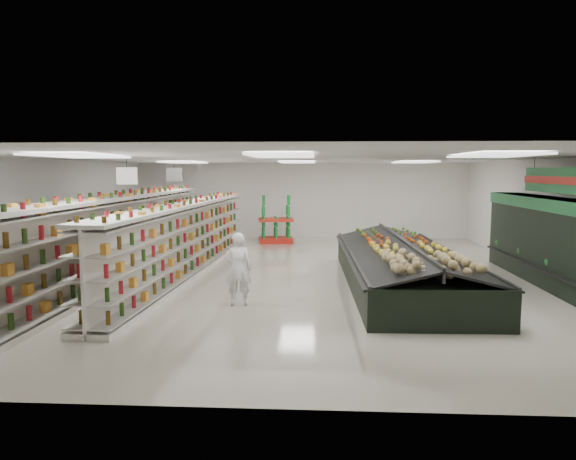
# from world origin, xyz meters

# --- Properties ---
(floor) EXTENTS (16.00, 16.00, 0.00)m
(floor) POSITION_xyz_m (0.00, 0.00, 0.00)
(floor) COLOR beige
(floor) RESTS_ON ground
(ceiling) EXTENTS (14.00, 16.00, 0.02)m
(ceiling) POSITION_xyz_m (0.00, 0.00, 3.20)
(ceiling) COLOR white
(ceiling) RESTS_ON wall_back
(wall_back) EXTENTS (14.00, 0.02, 3.20)m
(wall_back) POSITION_xyz_m (0.00, 8.00, 1.60)
(wall_back) COLOR white
(wall_back) RESTS_ON floor
(wall_front) EXTENTS (14.00, 0.02, 3.20)m
(wall_front) POSITION_xyz_m (0.00, -8.00, 1.60)
(wall_front) COLOR white
(wall_front) RESTS_ON floor
(wall_left) EXTENTS (0.02, 16.00, 3.20)m
(wall_left) POSITION_xyz_m (-7.00, 0.00, 1.60)
(wall_left) COLOR white
(wall_left) RESTS_ON floor
(wall_right) EXTENTS (0.02, 16.00, 3.20)m
(wall_right) POSITION_xyz_m (7.00, 0.00, 1.60)
(wall_right) COLOR white
(wall_right) RESTS_ON floor
(produce_wall_case) EXTENTS (0.93, 8.00, 2.20)m
(produce_wall_case) POSITION_xyz_m (6.53, -1.50, 1.24)
(produce_wall_case) COLOR black
(produce_wall_case) RESTS_ON floor
(aisle_sign_near) EXTENTS (0.52, 0.06, 0.75)m
(aisle_sign_near) POSITION_xyz_m (-3.80, -2.00, 2.75)
(aisle_sign_near) COLOR white
(aisle_sign_near) RESTS_ON ceiling
(aisle_sign_far) EXTENTS (0.52, 0.06, 0.75)m
(aisle_sign_far) POSITION_xyz_m (-3.80, 2.00, 2.75)
(aisle_sign_far) COLOR white
(aisle_sign_far) RESTS_ON ceiling
(hortifruti_banner) EXTENTS (0.12, 3.20, 0.95)m
(hortifruti_banner) POSITION_xyz_m (6.25, -1.50, 2.65)
(hortifruti_banner) COLOR #1D6E36
(hortifruti_banner) RESTS_ON ceiling
(gondola_left) EXTENTS (1.13, 12.70, 2.20)m
(gondola_left) POSITION_xyz_m (-4.67, -0.39, 1.01)
(gondola_left) COLOR white
(gondola_left) RESTS_ON floor
(gondola_center) EXTENTS (1.43, 11.45, 1.98)m
(gondola_center) POSITION_xyz_m (-2.96, -0.02, 0.91)
(gondola_center) COLOR white
(gondola_center) RESTS_ON floor
(produce_island) EXTENTS (3.02, 7.89, 1.17)m
(produce_island) POSITION_xyz_m (2.82, -1.06, 0.53)
(produce_island) COLOR black
(produce_island) RESTS_ON floor
(soda_endcap) EXTENTS (1.48, 1.11, 1.74)m
(soda_endcap) POSITION_xyz_m (-0.96, 6.39, 0.85)
(soda_endcap) COLOR red
(soda_endcap) RESTS_ON floor
(shopper_main) EXTENTS (0.62, 0.45, 1.58)m
(shopper_main) POSITION_xyz_m (-1.00, -3.24, 0.79)
(shopper_main) COLOR white
(shopper_main) RESTS_ON floor
(shopper_background) EXTENTS (0.79, 0.98, 1.75)m
(shopper_background) POSITION_xyz_m (-4.20, 4.75, 0.88)
(shopper_background) COLOR tan
(shopper_background) RESTS_ON floor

